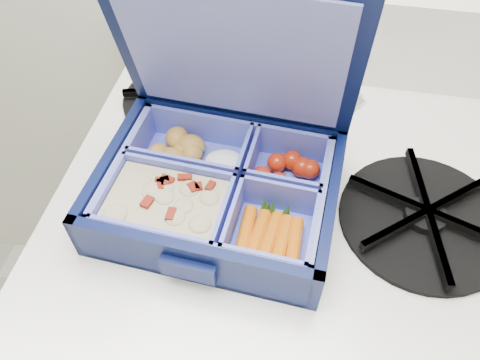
% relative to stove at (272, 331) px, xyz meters
% --- Properties ---
extents(stove, '(0.54, 0.54, 0.82)m').
position_rel_stove_xyz_m(stove, '(0.00, 0.00, 0.00)').
color(stove, silver).
rests_on(stove, floor).
extents(bento_box, '(0.27, 0.21, 0.06)m').
position_rel_stove_xyz_m(bento_box, '(-0.08, -0.03, 0.44)').
color(bento_box, '#060D35').
rests_on(bento_box, stove).
extents(burner_grate, '(0.24, 0.24, 0.03)m').
position_rel_stove_xyz_m(burner_grate, '(0.15, -0.01, 0.42)').
color(burner_grate, black).
rests_on(burner_grate, stove).
extents(burner_grate_rear, '(0.19, 0.19, 0.02)m').
position_rel_stove_xyz_m(burner_grate_rear, '(-0.17, 0.14, 0.42)').
color(burner_grate_rear, black).
rests_on(burner_grate_rear, stove).
extents(fork, '(0.13, 0.17, 0.01)m').
position_rel_stove_xyz_m(fork, '(0.01, 0.10, 0.41)').
color(fork, silver).
rests_on(fork, stove).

